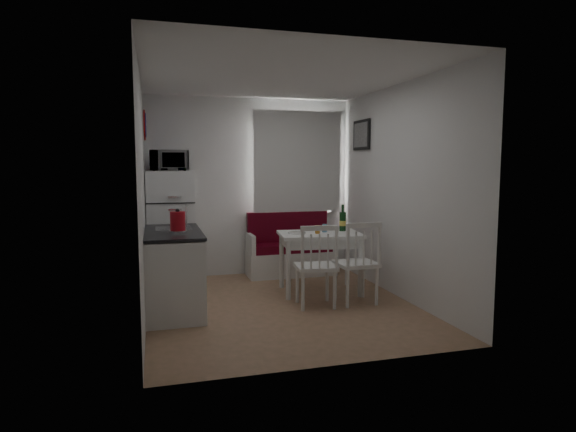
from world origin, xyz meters
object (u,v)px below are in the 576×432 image
at_px(kitchen_counter, 173,270).
at_px(kettle, 178,221).
at_px(bench, 290,254).
at_px(microwave, 169,160).
at_px(chair_right, 360,254).
at_px(chair_left, 318,257).
at_px(fridge, 171,228).
at_px(wine_bottle, 343,218).
at_px(dining_table, 320,240).

distance_m(kitchen_counter, kettle, 0.61).
xyz_separation_m(bench, microwave, (-1.72, -0.16, 1.38)).
bearing_deg(kitchen_counter, chair_right, -10.28).
xyz_separation_m(chair_left, kettle, (-1.53, 0.15, 0.43)).
bearing_deg(kettle, fridge, 91.17).
relative_size(chair_right, wine_bottle, 1.52).
bearing_deg(dining_table, kettle, -156.95).
bearing_deg(wine_bottle, kitchen_counter, -169.79).
distance_m(kettle, wine_bottle, 2.22).
height_order(dining_table, fridge, fridge).
relative_size(bench, fridge, 0.84).
height_order(dining_table, chair_right, chair_right).
bearing_deg(bench, kettle, -137.06).
xyz_separation_m(kitchen_counter, wine_bottle, (2.18, 0.39, 0.48)).
bearing_deg(microwave, chair_left, -45.16).
relative_size(chair_left, fridge, 0.33).
relative_size(kitchen_counter, bench, 1.02).
xyz_separation_m(dining_table, chair_right, (0.25, -0.67, -0.08)).
xyz_separation_m(kitchen_counter, chair_right, (2.08, -0.38, 0.15)).
distance_m(dining_table, fridge, 2.05).
xyz_separation_m(dining_table, fridge, (-1.81, 0.95, 0.09)).
relative_size(kitchen_counter, microwave, 2.66).
bearing_deg(kitchen_counter, bench, 37.86).
height_order(chair_right, wine_bottle, wine_bottle).
bearing_deg(fridge, chair_right, -38.19).
relative_size(fridge, wine_bottle, 4.48).
bearing_deg(kettle, kitchen_counter, 102.64).
distance_m(dining_table, chair_left, 0.72).
bearing_deg(kettle, wine_bottle, 16.06).
xyz_separation_m(chair_right, kettle, (-2.03, 0.16, 0.42)).
xyz_separation_m(chair_left, microwave, (-1.56, 1.57, 1.09)).
bearing_deg(kitchen_counter, fridge, 89.10).
bearing_deg(kettle, dining_table, 16.09).
bearing_deg(microwave, fridge, 90.00).
bearing_deg(microwave, kettle, -88.79).
relative_size(kitchen_counter, dining_table, 1.20).
bearing_deg(chair_right, microwave, 140.36).
distance_m(kitchen_counter, chair_right, 2.12).
height_order(kitchen_counter, chair_left, kitchen_counter).
relative_size(dining_table, fridge, 0.71).
bearing_deg(chair_right, kettle, 173.28).
xyz_separation_m(chair_right, wine_bottle, (0.10, 0.77, 0.34)).
xyz_separation_m(chair_left, fridge, (-1.56, 1.62, 0.18)).
xyz_separation_m(bench, dining_table, (0.09, -1.06, 0.37)).
bearing_deg(fridge, bench, 3.65).
height_order(microwave, wine_bottle, microwave).
bearing_deg(bench, fridge, -176.35).
relative_size(dining_table, chair_right, 2.11).
distance_m(dining_table, kettle, 1.89).
relative_size(dining_table, microwave, 2.22).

